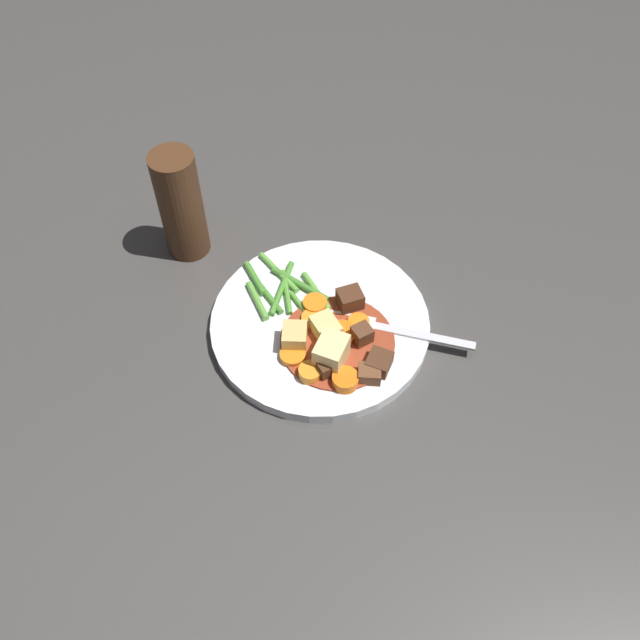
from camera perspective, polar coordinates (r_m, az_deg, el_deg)
ground_plane at (r=0.80m, az=0.00°, el=-0.65°), size 3.00×3.00×0.00m
dinner_plate at (r=0.79m, az=0.00°, el=-0.33°), size 0.25×0.25×0.02m
stew_sauce at (r=0.76m, az=1.47°, el=-1.83°), size 0.13×0.13×0.00m
carrot_slice_0 at (r=0.73m, az=1.89°, el=-5.11°), size 0.04×0.04×0.01m
carrot_slice_1 at (r=0.78m, az=-0.50°, el=-0.02°), size 0.04×0.04×0.01m
carrot_slice_2 at (r=0.78m, az=3.23°, el=-0.26°), size 0.03×0.03×0.01m
carrot_slice_3 at (r=0.75m, az=-2.29°, el=-2.96°), size 0.03×0.03×0.01m
carrot_slice_4 at (r=0.76m, az=1.87°, el=-1.18°), size 0.05×0.05×0.01m
carrot_slice_5 at (r=0.73m, az=-0.84°, el=-4.41°), size 0.03×0.03×0.01m
carrot_slice_6 at (r=0.79m, az=-0.61°, el=1.28°), size 0.04×0.04×0.01m
potato_chunk_0 at (r=0.73m, az=0.95°, el=-2.78°), size 0.05×0.05×0.04m
potato_chunk_1 at (r=0.75m, az=-2.13°, el=-1.43°), size 0.04×0.04×0.03m
potato_chunk_2 at (r=0.76m, az=0.81°, el=-0.62°), size 0.04×0.03×0.02m
meat_chunk_0 at (r=0.73m, az=4.16°, el=-4.52°), size 0.03×0.03×0.02m
meat_chunk_1 at (r=0.76m, az=3.52°, el=-1.26°), size 0.02×0.02×0.02m
meat_chunk_2 at (r=0.74m, az=4.97°, el=-3.55°), size 0.04×0.04×0.02m
meat_chunk_3 at (r=0.73m, az=0.57°, el=-4.08°), size 0.02×0.02×0.02m
meat_chunk_4 at (r=0.79m, az=2.53°, el=1.72°), size 0.03×0.03×0.02m
green_bean_0 at (r=0.79m, az=-1.16°, el=0.64°), size 0.07×0.02×0.01m
green_bean_1 at (r=0.83m, az=-3.47°, el=4.00°), size 0.07×0.03×0.01m
green_bean_2 at (r=0.82m, az=-5.46°, el=3.49°), size 0.05×0.02×0.01m
green_bean_3 at (r=0.81m, az=-2.82°, el=2.36°), size 0.07×0.02×0.01m
green_bean_4 at (r=0.81m, az=-4.50°, el=2.21°), size 0.07×0.03×0.01m
green_bean_5 at (r=0.81m, az=-0.32°, el=2.43°), size 0.06×0.02×0.01m
green_bean_6 at (r=0.80m, az=-5.27°, el=1.62°), size 0.06×0.01×0.01m
green_bean_7 at (r=0.81m, az=-1.68°, el=3.00°), size 0.07×0.06×0.01m
green_bean_8 at (r=0.81m, az=-3.22°, el=2.68°), size 0.07×0.05×0.01m
fork at (r=0.78m, az=6.12°, el=-0.83°), size 0.11×0.16×0.00m
pepper_mill at (r=0.84m, az=-11.58°, el=9.39°), size 0.05×0.05×0.15m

